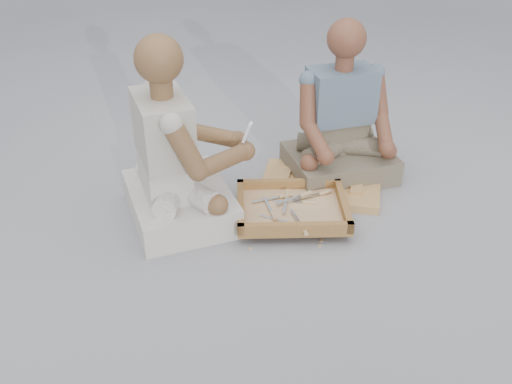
{
  "coord_description": "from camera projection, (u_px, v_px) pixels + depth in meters",
  "views": [
    {
      "loc": [
        -0.23,
        -2.11,
        1.66
      ],
      "look_at": [
        -0.07,
        0.1,
        0.3
      ],
      "focal_mm": 40.0,
      "sensor_mm": 36.0,
      "label": 1
    }
  ],
  "objects": [
    {
      "name": "wood_chip_7",
      "position": [
        334.0,
        223.0,
        2.91
      ],
      "size": [
        0.02,
        0.02,
        0.0
      ],
      "primitive_type": "cube",
      "rotation": [
        0.0,
        0.0,
        1.51
      ],
      "color": "#DEB482",
      "rests_on": "ground"
    },
    {
      "name": "chisel_2",
      "position": [
        287.0,
        196.0,
        2.98
      ],
      "size": [
        0.06,
        0.22,
        0.02
      ],
      "rotation": [
        0.0,
        0.0,
        1.37
      ],
      "color": "silver",
      "rests_on": "tool_tray"
    },
    {
      "name": "wood_chip_11",
      "position": [
        298.0,
        192.0,
        3.16
      ],
      "size": [
        0.02,
        0.02,
        0.0
      ],
      "primitive_type": "cube",
      "rotation": [
        0.0,
        0.0,
        0.62
      ],
      "color": "#DEB482",
      "rests_on": "ground"
    },
    {
      "name": "wood_chip_1",
      "position": [
        323.0,
        195.0,
        3.14
      ],
      "size": [
        0.02,
        0.02,
        0.0
      ],
      "primitive_type": "cube",
      "rotation": [
        0.0,
        0.0,
        0.46
      ],
      "color": "#DEB482",
      "rests_on": "ground"
    },
    {
      "name": "wood_chip_5",
      "position": [
        287.0,
        183.0,
        3.26
      ],
      "size": [
        0.02,
        0.02,
        0.0
      ],
      "primitive_type": "cube",
      "rotation": [
        0.0,
        0.0,
        1.05
      ],
      "color": "#DEB482",
      "rests_on": "ground"
    },
    {
      "name": "companion",
      "position": [
        341.0,
        127.0,
        3.19
      ],
      "size": [
        0.66,
        0.57,
        0.9
      ],
      "rotation": [
        0.0,
        0.0,
        3.36
      ],
      "color": "#756C54",
      "rests_on": "ground"
    },
    {
      "name": "wood_chip_8",
      "position": [
        320.0,
        246.0,
        2.74
      ],
      "size": [
        0.02,
        0.02,
        0.0
      ],
      "primitive_type": "cube",
      "rotation": [
        0.0,
        0.0,
        0.89
      ],
      "color": "#DEB482",
      "rests_on": "ground"
    },
    {
      "name": "wood_chip_10",
      "position": [
        250.0,
        249.0,
        2.73
      ],
      "size": [
        0.02,
        0.02,
        0.0
      ],
      "primitive_type": "cube",
      "rotation": [
        0.0,
        0.0,
        2.13
      ],
      "color": "#DEB482",
      "rests_on": "ground"
    },
    {
      "name": "wood_chip_6",
      "position": [
        337.0,
        210.0,
        3.02
      ],
      "size": [
        0.02,
        0.02,
        0.0
      ],
      "primitive_type": "cube",
      "rotation": [
        0.0,
        0.0,
        1.23
      ],
      "color": "#DEB482",
      "rests_on": "ground"
    },
    {
      "name": "chisel_3",
      "position": [
        282.0,
        196.0,
        2.98
      ],
      "size": [
        0.22,
        0.08,
        0.02
      ],
      "rotation": [
        0.0,
        0.0,
        0.27
      ],
      "color": "silver",
      "rests_on": "tool_tray"
    },
    {
      "name": "craftsman",
      "position": [
        176.0,
        161.0,
        2.8
      ],
      "size": [
        0.71,
        0.72,
        0.95
      ],
      "rotation": [
        0.0,
        0.0,
        -1.28
      ],
      "color": "silver",
      "rests_on": "ground"
    },
    {
      "name": "carved_panel",
      "position": [
        320.0,
        185.0,
        3.2
      ],
      "size": [
        0.75,
        0.59,
        0.04
      ],
      "primitive_type": "cube",
      "rotation": [
        0.0,
        0.0,
        -0.27
      ],
      "color": "#B07744",
      "rests_on": "ground"
    },
    {
      "name": "wood_chip_4",
      "position": [
        240.0,
        186.0,
        3.23
      ],
      "size": [
        0.02,
        0.02,
        0.0
      ],
      "primitive_type": "cube",
      "rotation": [
        0.0,
        0.0,
        0.38
      ],
      "color": "#DEB482",
      "rests_on": "ground"
    },
    {
      "name": "chisel_6",
      "position": [
        302.0,
        195.0,
        2.98
      ],
      "size": [
        0.2,
        0.12,
        0.02
      ],
      "rotation": [
        0.0,
        0.0,
        0.49
      ],
      "color": "silver",
      "rests_on": "tool_tray"
    },
    {
      "name": "chisel_0",
      "position": [
        305.0,
        203.0,
        2.95
      ],
      "size": [
        0.22,
        0.06,
        0.02
      ],
      "rotation": [
        0.0,
        0.0,
        -0.17
      ],
      "color": "silver",
      "rests_on": "tool_tray"
    },
    {
      "name": "chisel_1",
      "position": [
        321.0,
        193.0,
        3.01
      ],
      "size": [
        0.21,
        0.09,
        0.02
      ],
      "rotation": [
        0.0,
        0.0,
        0.34
      ],
      "color": "silver",
      "rests_on": "tool_tray"
    },
    {
      "name": "tool_tray",
      "position": [
        292.0,
        208.0,
        2.9
      ],
      "size": [
        0.57,
        0.47,
        0.07
      ],
      "rotation": [
        0.0,
        0.0,
        -0.04
      ],
      "color": "brown",
      "rests_on": "carved_panel"
    },
    {
      "name": "ground",
      "position": [
        273.0,
        257.0,
        2.67
      ],
      "size": [
        60.0,
        60.0,
        0.0
      ],
      "primitive_type": "plane",
      "color": "#9C9DA1",
      "rests_on": "ground"
    },
    {
      "name": "chisel_4",
      "position": [
        291.0,
        223.0,
        2.79
      ],
      "size": [
        0.2,
        0.11,
        0.02
      ],
      "rotation": [
        0.0,
        0.0,
        -0.47
      ],
      "color": "silver",
      "rests_on": "tool_tray"
    },
    {
      "name": "wood_chip_2",
      "position": [
        294.0,
        186.0,
        3.22
      ],
      "size": [
        0.02,
        0.02,
        0.0
      ],
      "primitive_type": "cube",
      "rotation": [
        0.0,
        0.0,
        0.42
      ],
      "color": "#DEB482",
      "rests_on": "ground"
    },
    {
      "name": "wood_chip_0",
      "position": [
        322.0,
        241.0,
        2.78
      ],
      "size": [
        0.02,
        0.02,
        0.0
      ],
      "primitive_type": "cube",
      "rotation": [
        0.0,
        0.0,
        1.19
      ],
      "color": "#DEB482",
      "rests_on": "ground"
    },
    {
      "name": "chisel_7",
      "position": [
        273.0,
        214.0,
        2.84
      ],
      "size": [
        0.06,
        0.22,
        0.02
      ],
      "rotation": [
        0.0,
        0.0,
        -1.39
      ],
      "color": "silver",
      "rests_on": "tool_tray"
    },
    {
      "name": "wood_chip_9",
      "position": [
        246.0,
        206.0,
        3.04
      ],
      "size": [
        0.02,
        0.02,
        0.0
      ],
      "primitive_type": "cube",
      "rotation": [
        0.0,
        0.0,
        1.43
      ],
      "color": "#DEB482",
      "rests_on": "ground"
    },
    {
      "name": "wood_chip_3",
      "position": [
        298.0,
        221.0,
        2.92
      ],
      "size": [
        0.02,
        0.02,
        0.0
      ],
      "primitive_type": "cube",
      "rotation": [
        0.0,
        0.0,
        0.11
      ],
      "color": "#DEB482",
      "rests_on": "ground"
    },
    {
      "name": "chisel_5",
      "position": [
        302.0,
        228.0,
        2.74
      ],
      "size": [
        0.06,
        0.22,
        0.02
      ],
      "rotation": [
        0.0,
        0.0,
        -1.35
      ],
      "color": "silver",
      "rests_on": "tool_tray"
    },
    {
      "name": "mobile_phone",
      "position": [
        247.0,
        132.0,
        2.79
      ],
      "size": [
        0.06,
        0.06,
        0.1
      ],
      "rotation": [
        -0.35,
        0.0,
        -1.85
      ],
      "color": "white",
      "rests_on": "craftsman"
    }
  ]
}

